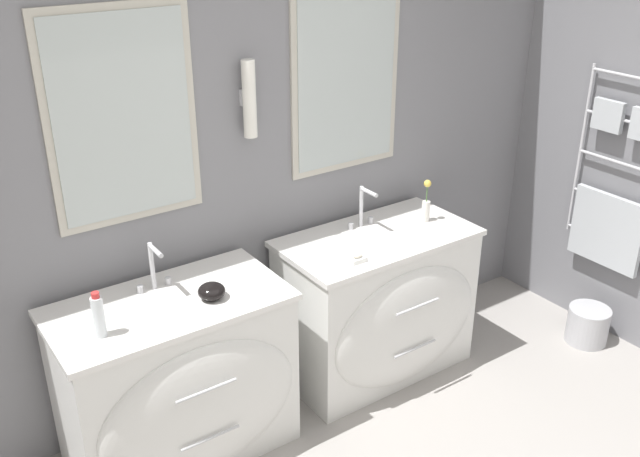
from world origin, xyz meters
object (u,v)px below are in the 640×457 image
object	(u,v)px
vanity_right	(380,305)
amenity_bowl	(212,291)
toiletry_bottle	(98,316)
vanity_left	(179,381)
waste_bin	(588,324)
flower_vase	(426,205)

from	to	relation	value
vanity_right	amenity_bowl	size ratio (longest dim) A/B	8.54
toiletry_bottle	amenity_bowl	world-z (taller)	toiletry_bottle
vanity_left	toiletry_bottle	distance (m)	0.62
waste_bin	vanity_right	bearing A→B (deg)	157.49
vanity_left	flower_vase	bearing A→B (deg)	1.33
toiletry_bottle	flower_vase	distance (m)	1.91
toiletry_bottle	flower_vase	bearing A→B (deg)	2.83
amenity_bowl	waste_bin	size ratio (longest dim) A/B	0.50
vanity_right	flower_vase	bearing A→B (deg)	6.05
vanity_left	vanity_right	xyz separation A→B (m)	(1.22, 0.00, 0.00)
toiletry_bottle	amenity_bowl	distance (m)	0.52
amenity_bowl	flower_vase	bearing A→B (deg)	3.48
vanity_right	amenity_bowl	distance (m)	1.14
amenity_bowl	waste_bin	bearing A→B (deg)	-11.58
amenity_bowl	vanity_left	bearing A→B (deg)	164.98
vanity_left	amenity_bowl	distance (m)	0.49
vanity_right	flower_vase	size ratio (longest dim) A/B	4.37
toiletry_bottle	waste_bin	distance (m)	2.97
toiletry_bottle	amenity_bowl	size ratio (longest dim) A/B	1.65
toiletry_bottle	flower_vase	xyz separation A→B (m)	(1.91, 0.09, -0.00)
toiletry_bottle	amenity_bowl	xyz separation A→B (m)	(0.52, 0.01, -0.06)
vanity_right	toiletry_bottle	size ratio (longest dim) A/B	5.19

